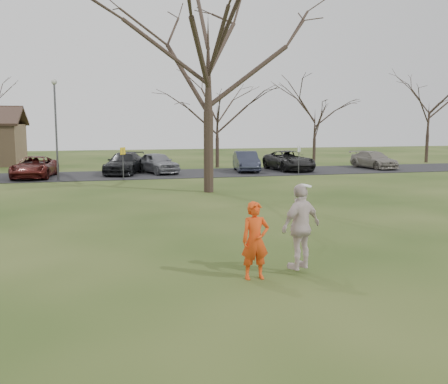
% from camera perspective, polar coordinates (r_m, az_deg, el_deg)
% --- Properties ---
extents(ground, '(120.00, 120.00, 0.00)m').
position_cam_1_polar(ground, '(12.23, 4.74, -9.43)').
color(ground, '#1E380F').
rests_on(ground, ground).
extents(parking_strip, '(62.00, 6.50, 0.04)m').
position_cam_1_polar(parking_strip, '(36.41, -8.27, 1.96)').
color(parking_strip, black).
rests_on(parking_strip, ground).
extents(player_defender, '(0.66, 0.43, 1.81)m').
position_cam_1_polar(player_defender, '(11.86, 3.50, -5.42)').
color(player_defender, '#E94413').
rests_on(player_defender, ground).
extents(car_2, '(2.96, 5.28, 1.40)m').
position_cam_1_polar(car_2, '(35.77, -20.36, 2.62)').
color(car_2, '#4C1511').
rests_on(car_2, parking_strip).
extents(car_3, '(3.53, 5.52, 1.49)m').
position_cam_1_polar(car_3, '(36.79, -11.05, 3.16)').
color(car_3, black).
rests_on(car_3, parking_strip).
extents(car_4, '(3.09, 4.70, 1.49)m').
position_cam_1_polar(car_4, '(36.97, -7.42, 3.25)').
color(car_4, gray).
rests_on(car_4, parking_strip).
extents(car_5, '(2.24, 4.68, 1.48)m').
position_cam_1_polar(car_5, '(38.13, 2.48, 3.44)').
color(car_5, '#2A2E3F').
rests_on(car_5, parking_strip).
extents(car_6, '(2.81, 5.47, 1.48)m').
position_cam_1_polar(car_6, '(39.22, 7.25, 3.50)').
color(car_6, black).
rests_on(car_6, parking_strip).
extents(car_7, '(2.41, 4.80, 1.34)m').
position_cam_1_polar(car_7, '(42.36, 16.37, 3.46)').
color(car_7, gray).
rests_on(car_7, parking_strip).
extents(catching_play, '(1.30, 0.95, 2.05)m').
position_cam_1_polar(catching_play, '(12.33, 8.56, -3.82)').
color(catching_play, beige).
rests_on(catching_play, ground).
extents(lamp_post, '(0.34, 0.34, 6.27)m').
position_cam_1_polar(lamp_post, '(33.60, -18.26, 7.94)').
color(lamp_post, '#47474C').
rests_on(lamp_post, ground).
extents(sign_yellow, '(0.35, 0.35, 2.08)m').
position_cam_1_polar(sign_yellow, '(33.15, -11.20, 3.82)').
color(sign_yellow, '#47474C').
rests_on(sign_yellow, ground).
extents(sign_white, '(0.35, 0.35, 2.08)m').
position_cam_1_polar(sign_white, '(35.89, 8.35, 4.17)').
color(sign_white, '#47474C').
rests_on(sign_white, ground).
extents(big_tree, '(9.00, 9.00, 14.00)m').
position_cam_1_polar(big_tree, '(26.90, -1.78, 14.95)').
color(big_tree, '#352821').
rests_on(big_tree, ground).
extents(small_tree_row, '(55.00, 5.90, 8.50)m').
position_cam_1_polar(small_tree_row, '(41.91, -3.11, 8.07)').
color(small_tree_row, '#352821').
rests_on(small_tree_row, ground).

